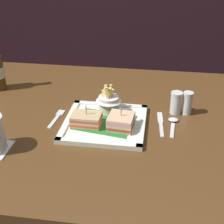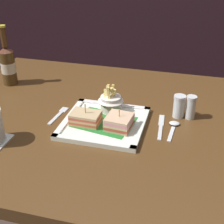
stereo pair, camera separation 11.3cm
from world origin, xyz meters
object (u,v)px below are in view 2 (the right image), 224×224
square_plate (104,123)px  knife (161,126)px  sandwich_half_right (119,122)px  fries_cup (111,101)px  fork (59,114)px  spoon (174,126)px  beer_bottle (8,64)px  dining_table (119,143)px  sandwich_half_left (86,118)px  salt_shaker (179,108)px  pepper_shaker (191,109)px

square_plate → knife: size_ratio=1.68×
square_plate → sandwich_half_right: (0.06, -0.02, 0.03)m
square_plate → fries_cup: 0.09m
fork → spoon: size_ratio=1.05×
knife → spoon: spoon is taller
beer_bottle → fries_cup: bearing=-16.7°
square_plate → beer_bottle: beer_bottle is taller
dining_table → square_plate: (-0.04, -0.05, 0.10)m
sandwich_half_left → square_plate: bearing=22.4°
square_plate → spoon: size_ratio=2.20×
salt_shaker → spoon: bearing=-96.0°
dining_table → fork: bearing=-174.5°
salt_shaker → dining_table: bearing=-158.8°
beer_bottle → spoon: (0.71, -0.18, -0.08)m
knife → dining_table: bearing=177.9°
pepper_shaker → dining_table: bearing=-162.2°
spoon → pepper_shaker: pepper_shaker is taller
square_plate → salt_shaker: bearing=27.0°
salt_shaker → pepper_shaker: (0.04, 0.00, 0.00)m
spoon → pepper_shaker: size_ratio=1.46×
fork → pepper_shaker: size_ratio=1.53×
beer_bottle → fork: bearing=-33.2°
sandwich_half_left → salt_shaker: size_ratio=1.20×
sandwich_half_right → pepper_shaker: bearing=33.3°
dining_table → pepper_shaker: 0.28m
sandwich_half_left → salt_shaker: sandwich_half_left is taller
square_plate → spoon: square_plate is taller
sandwich_half_left → fries_cup: (0.06, 0.10, 0.02)m
fries_cup → spoon: fries_cup is taller
fries_cup → dining_table: bearing=-40.0°
sandwich_half_right → knife: (0.13, 0.06, -0.03)m
sandwich_half_right → fork: size_ratio=0.70×
fries_cup → salt_shaker: (0.24, 0.04, -0.02)m
fries_cup → sandwich_half_left: bearing=-119.6°
spoon → fries_cup: bearing=171.1°
sandwich_half_left → pepper_shaker: same height
dining_table → square_plate: square_plate is taller
spoon → sandwich_half_left: bearing=-166.7°
sandwich_half_right → knife: sandwich_half_right is taller
fork → knife: 0.36m
square_plate → beer_bottle: bearing=155.0°
sandwich_half_right → dining_table: bearing=102.1°
fork → spoon: bearing=2.8°
square_plate → pepper_shaker: bearing=23.6°
beer_bottle → dining_table: bearing=-18.9°
fork → spoon: 0.41m
knife → fork: bearing=-177.5°
dining_table → fries_cup: bearing=140.0°
square_plate → pepper_shaker: 0.30m
sandwich_half_left → fries_cup: fries_cup is taller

